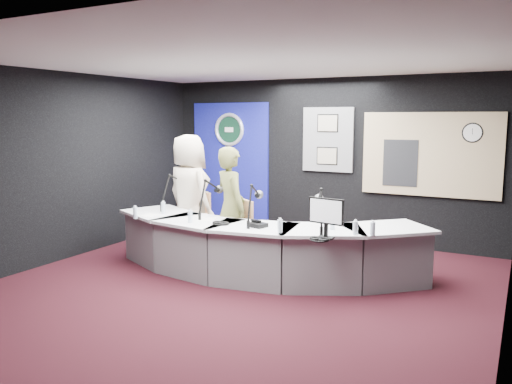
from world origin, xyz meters
The scene contains 33 objects.
ground centered at (0.00, 0.00, 0.00)m, with size 6.00×6.00×0.00m, color black.
ceiling centered at (0.00, 0.00, 2.80)m, with size 6.00×6.00×0.02m, color silver.
wall_back centered at (0.00, 3.00, 1.40)m, with size 6.00×0.02×2.80m, color black.
wall_front centered at (0.00, -3.00, 1.40)m, with size 6.00×0.02×2.80m, color black.
wall_left centered at (-3.00, 0.00, 1.40)m, with size 0.02×6.00×2.80m, color black.
wall_right centered at (3.00, 0.00, 1.40)m, with size 0.02×6.00×2.80m, color black.
broadcast_desk centered at (-0.05, 0.55, 0.38)m, with size 4.50×1.90×0.75m, color silver, non-canonical shape.
backdrop_panel centered at (-1.90, 2.97, 1.25)m, with size 1.60×0.05×2.30m, color navy.
agency_seal centered at (-1.90, 2.93, 1.90)m, with size 0.63×0.63×0.07m, color silver.
seal_center centered at (-1.90, 2.94, 1.90)m, with size 0.48×0.48×0.01m, color black.
pinboard centered at (0.05, 2.97, 1.75)m, with size 0.90×0.04×1.10m, color slate.
framed_photo_upper centered at (0.05, 2.94, 2.03)m, with size 0.34×0.02×0.27m, color gray.
framed_photo_lower centered at (0.05, 2.94, 1.47)m, with size 0.34×0.02×0.27m, color gray.
booth_window_frame centered at (1.75, 2.97, 1.55)m, with size 2.12×0.06×1.32m, color tan.
booth_glow centered at (1.75, 2.96, 1.55)m, with size 2.00×0.02×1.20m, color #FCDF9F.
equipment_rack centered at (1.30, 2.94, 1.40)m, with size 0.55×0.02×0.75m, color black.
wall_clock centered at (2.35, 2.94, 1.90)m, with size 0.28×0.28×0.01m, color white.
armchair_left centered at (-1.51, 1.04, 0.52)m, with size 0.58×0.58×1.03m, color #AA764D, non-canonical shape.
armchair_right centered at (-0.57, 0.74, 0.45)m, with size 0.51×0.51×0.91m, color #AA764D, non-canonical shape.
draped_jacket centered at (-1.57, 1.29, 0.62)m, with size 0.50×0.10×0.70m, color slate.
person_man centered at (-1.51, 1.04, 0.94)m, with size 0.92×0.60×1.87m, color beige.
person_woman centered at (-0.57, 0.74, 0.86)m, with size 0.63×0.41×1.72m, color brown.
computer_monitor centered at (1.12, 0.03, 1.07)m, with size 0.49×0.03×0.33m, color black.
desk_phone centered at (0.14, 0.21, 0.78)m, with size 0.22×0.17×0.05m, color black.
headphones_near centered at (1.09, -0.11, 0.77)m, with size 0.23×0.23×0.04m, color black.
headphones_far centered at (-0.36, 0.12, 0.77)m, with size 0.22×0.22×0.04m, color black.
paper_stack centered at (-1.59, 0.19, 0.75)m, with size 0.19×0.27×0.00m, color white.
notepad centered at (-0.71, 0.31, 0.75)m, with size 0.22×0.32×0.00m, color white.
boom_mic_a centered at (-1.59, 0.82, 1.05)m, with size 0.20×0.73×0.60m, color black, non-canonical shape.
boom_mic_b centered at (-0.80, 0.54, 1.05)m, with size 0.19×0.74×0.60m, color black, non-canonical shape.
boom_mic_c centered at (0.00, 0.36, 1.05)m, with size 0.28×0.72×0.60m, color black, non-canonical shape.
boom_mic_d centered at (0.89, 0.44, 1.05)m, with size 0.37×0.69×0.60m, color black, non-canonical shape.
water_bottles centered at (-0.02, 0.21, 0.84)m, with size 3.22×0.67×0.18m, color silver, non-canonical shape.
Camera 1 is at (3.10, -5.43, 2.12)m, focal length 36.00 mm.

